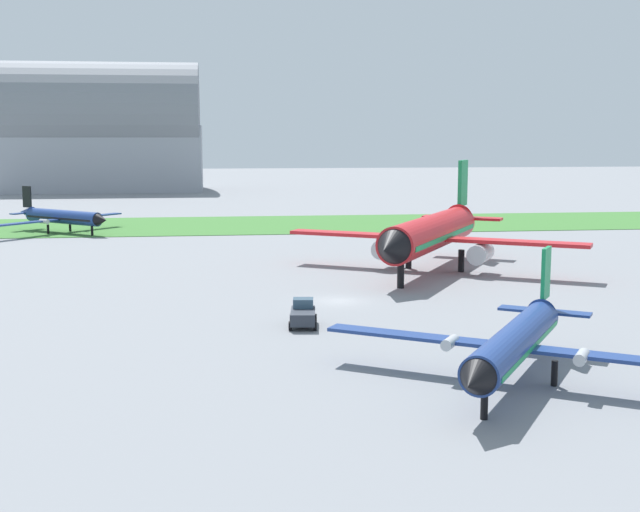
{
  "coord_description": "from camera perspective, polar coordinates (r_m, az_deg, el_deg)",
  "views": [
    {
      "loc": [
        -10.53,
        -70.58,
        14.12
      ],
      "look_at": [
        -0.8,
        6.59,
        3.0
      ],
      "focal_mm": 47.3,
      "sensor_mm": 36.0,
      "label": 1
    }
  ],
  "objects": [
    {
      "name": "airplane_midfield_jet",
      "position": [
        88.65,
        7.61,
        1.56
      ],
      "size": [
        28.67,
        28.66,
        11.3
      ],
      "rotation": [
        0.0,
        0.0,
        4.18
      ],
      "color": "red",
      "rests_on": "ground_plane"
    },
    {
      "name": "airplane_foreground_turboprop",
      "position": [
        49.48,
        13.13,
        -5.61
      ],
      "size": [
        20.24,
        17.72,
        6.96
      ],
      "rotation": [
        0.0,
        0.0,
        4.13
      ],
      "color": "navy",
      "rests_on": "ground_plane"
    },
    {
      "name": "pushback_tug_near_gate",
      "position": [
        63.04,
        -1.16,
        -3.96
      ],
      "size": [
        2.43,
        3.79,
        1.95
      ],
      "rotation": [
        0.0,
        0.0,
        1.45
      ],
      "color": "#2D333D",
      "rests_on": "ground_plane"
    },
    {
      "name": "hangar_distant",
      "position": [
        225.61,
        -14.52,
        8.18
      ],
      "size": [
        50.53,
        27.08,
        32.81
      ],
      "color": "#9399A3",
      "rests_on": "ground_plane"
    },
    {
      "name": "grass_taxiway_strip",
      "position": [
        135.31,
        -2.68,
        2.15
      ],
      "size": [
        360.0,
        28.0,
        0.08
      ],
      "primitive_type": "cube",
      "color": "#3D7533",
      "rests_on": "ground_plane"
    },
    {
      "name": "airplane_taxiing_turboprop",
      "position": [
        128.62,
        -17.09,
        2.56
      ],
      "size": [
        15.91,
        17.69,
        6.65
      ],
      "rotation": [
        0.0,
        0.0,
        5.57
      ],
      "color": "navy",
      "rests_on": "ground_plane"
    },
    {
      "name": "ground_plane",
      "position": [
        72.74,
        1.28,
        -3.06
      ],
      "size": [
        600.0,
        600.0,
        0.0
      ],
      "primitive_type": "plane",
      "color": "gray"
    }
  ]
}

